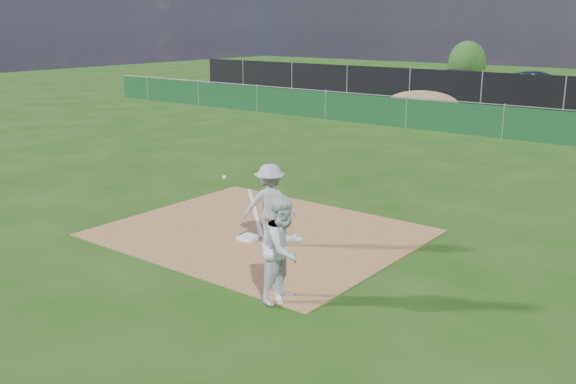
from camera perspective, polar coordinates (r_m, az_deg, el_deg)
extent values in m
plane|color=#1C400D|center=(20.76, 13.79, 2.71)|extent=(90.00, 90.00, 0.00)
cube|color=olive|center=(13.30, -2.44, -3.64)|extent=(6.00, 5.00, 0.02)
cube|color=white|center=(13.30, -2.44, -3.57)|extent=(5.01, 5.01, 0.01)
cube|color=#103A1A|center=(25.25, 18.58, 5.87)|extent=(44.00, 0.05, 1.20)
ellipsoid|color=olive|center=(30.36, 11.88, 7.71)|extent=(3.38, 2.60, 1.17)
cube|color=black|center=(32.82, 23.38, 7.89)|extent=(46.00, 0.04, 1.80)
cube|color=white|center=(12.88, -3.57, -4.06)|extent=(0.35, 0.35, 0.07)
imported|color=#B2B2B4|center=(12.39, -1.60, -1.11)|extent=(1.17, 1.12, 1.60)
sphere|color=white|center=(13.25, -5.68, 1.33)|extent=(0.08, 0.08, 0.08)
imported|color=silver|center=(9.93, -0.34, -5.09)|extent=(0.65, 0.83, 1.69)
imported|color=#98999F|center=(39.91, 15.27, 9.49)|extent=(5.03, 3.55, 1.59)
imported|color=black|center=(37.16, 21.38, 8.63)|extent=(4.98, 2.15, 1.59)
cylinder|color=#382316|center=(46.03, 15.53, 9.65)|extent=(0.24, 0.24, 0.84)
ellipsoid|color=#1F4A15|center=(45.95, 15.63, 11.03)|extent=(2.51, 2.51, 2.89)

